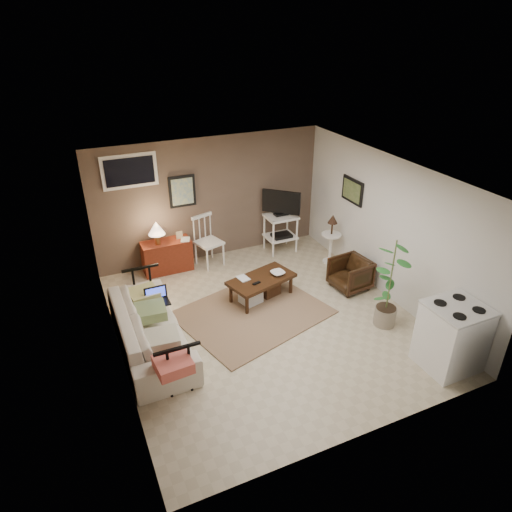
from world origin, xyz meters
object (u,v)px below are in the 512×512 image
red_console (166,253)px  potted_plant (391,281)px  side_table (332,233)px  armchair (350,273)px  stove (452,336)px  coffee_table (261,286)px  spindle_chair (208,243)px  tv_stand (281,220)px  sofa (149,322)px

red_console → potted_plant: (2.69, -3.09, 0.43)m
side_table → armchair: (-0.20, -0.98, -0.31)m
side_table → stove: size_ratio=1.03×
stove → coffee_table: bearing=122.6°
spindle_chair → potted_plant: potted_plant is taller
red_console → side_table: red_console is taller
tv_stand → coffee_table: bearing=-127.2°
stove → side_table: bearing=87.7°
red_console → side_table: (3.01, -0.98, 0.26)m
sofa → spindle_chair: 2.60m
red_console → spindle_chair: red_console is taller
coffee_table → potted_plant: potted_plant is taller
red_console → tv_stand: tv_stand is taller
spindle_chair → potted_plant: bearing=-58.0°
red_console → side_table: bearing=-18.1°
armchair → stove: (0.07, -2.25, 0.17)m
red_console → coffee_table: bearing=-52.9°
tv_stand → potted_plant: potted_plant is taller
coffee_table → red_console: bearing=127.1°
sofa → stove: size_ratio=2.29×
tv_stand → armchair: 1.92m
red_console → side_table: size_ratio=1.04×
stove → spindle_chair: bearing=116.6°
potted_plant → stove: 1.18m
sofa → potted_plant: potted_plant is taller
coffee_table → sofa: (-2.01, -0.51, 0.20)m
sofa → tv_stand: (3.14, 2.00, 0.25)m
sofa → red_console: 2.27m
tv_stand → side_table: tv_stand is taller
spindle_chair → tv_stand: bearing=-1.7°
sofa → spindle_chair: (1.60, 2.05, 0.03)m
sofa → armchair: bearing=-87.2°
side_table → stove: 3.23m
armchair → potted_plant: size_ratio=0.42×
red_console → stove: (2.88, -4.21, 0.12)m
side_table → potted_plant: (-0.32, -2.11, 0.17)m
coffee_table → stove: stove is taller
sofa → stove: (3.66, -2.08, 0.05)m
tv_stand → stove: 4.12m
red_console → sofa: bearing=-110.2°
red_console → stove: bearing=-55.6°
red_console → potted_plant: 4.12m
coffee_table → spindle_chair: size_ratio=1.26×
coffee_table → potted_plant: bearing=-44.9°
red_console → spindle_chair: size_ratio=1.06×
potted_plant → coffee_table: bearing=135.1°
sofa → potted_plant: 3.62m
side_table → armchair: side_table is taller
coffee_table → spindle_chair: spindle_chair is taller
armchair → potted_plant: potted_plant is taller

